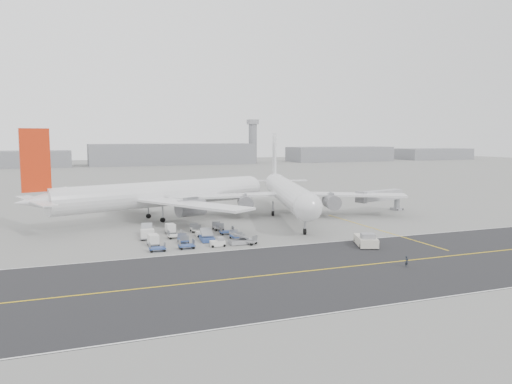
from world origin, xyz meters
name	(u,v)px	position (x,y,z in m)	size (l,w,h in m)	color
ground	(245,246)	(0.00, 0.00, 0.00)	(700.00, 700.00, 0.00)	gray
taxiway	(322,270)	(5.02, -17.98, 0.01)	(220.00, 59.00, 0.03)	#262628
horizon_buildings	(158,165)	(30.00, 260.00, 0.00)	(520.00, 28.00, 28.00)	gray
control_tower	(253,140)	(100.00, 265.00, 16.25)	(7.00, 7.00, 31.25)	gray
airliner_a	(156,194)	(-9.50, 32.29, 5.80)	(56.48, 55.38, 20.14)	silver
airliner_b	(287,192)	(20.17, 27.33, 5.64)	(54.21, 55.38, 19.58)	silver
pushback_tug	(366,240)	(19.40, -7.04, 0.98)	(5.09, 8.35, 2.39)	beige
jet_bridge	(380,197)	(44.21, 24.76, 3.88)	(14.89, 6.13, 5.56)	gray
gse_cluster	(192,240)	(-7.14, 8.70, 0.00)	(22.52, 21.71, 2.03)	#96969B
stray_dolly	(248,244)	(1.05, 1.29, 0.00)	(1.72, 2.80, 1.72)	silver
ground_crew_a	(407,262)	(17.01, -21.05, 0.80)	(0.58, 0.38, 1.60)	black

